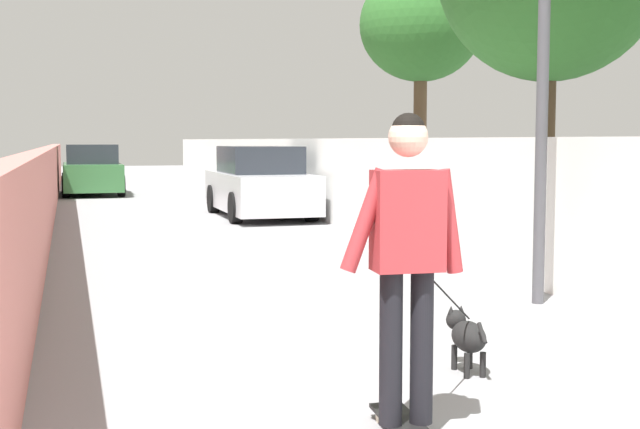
{
  "coord_description": "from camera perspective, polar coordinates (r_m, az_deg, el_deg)",
  "views": [
    {
      "loc": [
        -2.28,
        2.35,
        1.67
      ],
      "look_at": [
        4.99,
        0.17,
        1.0
      ],
      "focal_mm": 47.28,
      "sensor_mm": 36.0,
      "label": 1
    }
  ],
  "objects": [
    {
      "name": "ground_plane",
      "position": [
        16.54,
        -8.42,
        -0.8
      ],
      "size": [
        80.0,
        80.0,
        0.0
      ],
      "primitive_type": "plane",
      "color": "gray"
    },
    {
      "name": "wall_left",
      "position": [
        14.32,
        -18.42,
        1.12
      ],
      "size": [
        48.0,
        0.3,
        1.51
      ],
      "primitive_type": "cube",
      "color": "#CC726B",
      "rests_on": "ground"
    },
    {
      "name": "fence_right",
      "position": [
        15.2,
        3.14,
        1.96
      ],
      "size": [
        48.0,
        0.3,
        1.71
      ],
      "primitive_type": "cube",
      "color": "white",
      "rests_on": "ground"
    },
    {
      "name": "tree_right_far",
      "position": [
        16.8,
        6.85,
        12.51
      ],
      "size": [
        2.38,
        2.38,
        5.0
      ],
      "color": "brown",
      "rests_on": "ground"
    },
    {
      "name": "lamp_post",
      "position": [
        8.88,
        14.9,
        11.42
      ],
      "size": [
        0.36,
        0.36,
        3.86
      ],
      "color": "#4C4C51",
      "rests_on": "ground"
    },
    {
      "name": "skateboard",
      "position": [
        4.9,
        5.81,
        -14.07
      ],
      "size": [
        0.81,
        0.26,
        0.08
      ],
      "color": "black",
      "rests_on": "ground"
    },
    {
      "name": "person_skateboarder",
      "position": [
        4.67,
        5.93,
        -1.94
      ],
      "size": [
        0.25,
        0.71,
        1.74
      ],
      "color": "black",
      "rests_on": "skateboard"
    },
    {
      "name": "dog",
      "position": [
        6.21,
        9.88,
        -8.03
      ],
      "size": [
        1.42,
        1.07,
        1.06
      ],
      "color": "black",
      "rests_on": "ground"
    },
    {
      "name": "car_near",
      "position": [
        18.41,
        -4.12,
        2.07
      ],
      "size": [
        4.33,
        1.8,
        1.54
      ],
      "color": "silver",
      "rests_on": "ground"
    },
    {
      "name": "car_far",
      "position": [
        26.82,
        -15.17,
        2.83
      ],
      "size": [
        3.91,
        1.8,
        1.54
      ],
      "color": "#336B38",
      "rests_on": "ground"
    }
  ]
}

